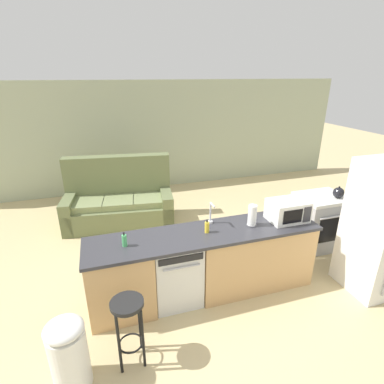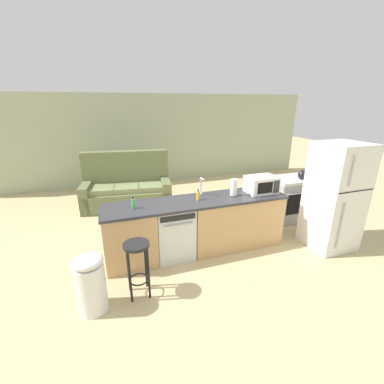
% 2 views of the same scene
% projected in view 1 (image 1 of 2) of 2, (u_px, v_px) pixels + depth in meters
% --- Properties ---
extents(ground_plane, '(24.00, 24.00, 0.00)m').
position_uv_depth(ground_plane, '(194.00, 293.00, 3.98)').
color(ground_plane, tan).
extents(wall_back, '(10.00, 0.06, 2.60)m').
position_uv_depth(wall_back, '(153.00, 136.00, 7.31)').
color(wall_back, '#A8B293').
rests_on(wall_back, ground_plane).
extents(kitchen_counter, '(2.94, 0.66, 0.90)m').
position_uv_depth(kitchen_counter, '(212.00, 264.00, 3.90)').
color(kitchen_counter, tan).
rests_on(kitchen_counter, ground_plane).
extents(dishwasher, '(0.58, 0.61, 0.84)m').
position_uv_depth(dishwasher, '(175.00, 271.00, 3.76)').
color(dishwasher, silver).
rests_on(dishwasher, ground_plane).
extents(stove_range, '(0.76, 0.68, 0.90)m').
position_uv_depth(stove_range, '(319.00, 221.00, 4.96)').
color(stove_range, '#A8AAB2').
rests_on(stove_range, ground_plane).
extents(refrigerator, '(0.72, 0.73, 1.77)m').
position_uv_depth(refrigerator, '(382.00, 228.00, 3.82)').
color(refrigerator, white).
rests_on(refrigerator, ground_plane).
extents(microwave, '(0.50, 0.37, 0.28)m').
position_uv_depth(microwave, '(288.00, 210.00, 3.96)').
color(microwave, white).
rests_on(microwave, kitchen_counter).
extents(sink_faucet, '(0.07, 0.18, 0.30)m').
position_uv_depth(sink_faucet, '(211.00, 215.00, 3.87)').
color(sink_faucet, silver).
rests_on(sink_faucet, kitchen_counter).
extents(paper_towel_roll, '(0.14, 0.14, 0.28)m').
position_uv_depth(paper_towel_roll, '(252.00, 216.00, 3.82)').
color(paper_towel_roll, '#4C4C51').
rests_on(paper_towel_roll, kitchen_counter).
extents(soap_bottle, '(0.06, 0.06, 0.18)m').
position_uv_depth(soap_bottle, '(207.00, 227.00, 3.67)').
color(soap_bottle, yellow).
rests_on(soap_bottle, kitchen_counter).
extents(dish_soap_bottle, '(0.06, 0.06, 0.18)m').
position_uv_depth(dish_soap_bottle, '(124.00, 240.00, 3.38)').
color(dish_soap_bottle, '#4CB266').
rests_on(dish_soap_bottle, kitchen_counter).
extents(kettle, '(0.21, 0.17, 0.19)m').
position_uv_depth(kettle, '(339.00, 193.00, 4.70)').
color(kettle, black).
rests_on(kettle, stove_range).
extents(bar_stool, '(0.32, 0.32, 0.74)m').
position_uv_depth(bar_stool, '(128.00, 319.00, 2.87)').
color(bar_stool, black).
rests_on(bar_stool, ground_plane).
extents(trash_bin, '(0.35, 0.35, 0.74)m').
position_uv_depth(trash_bin, '(69.00, 354.00, 2.70)').
color(trash_bin, white).
rests_on(trash_bin, ground_plane).
extents(couch, '(2.10, 1.16, 1.27)m').
position_uv_depth(couch, '(120.00, 202.00, 5.81)').
color(couch, '#667047').
rests_on(couch, ground_plane).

